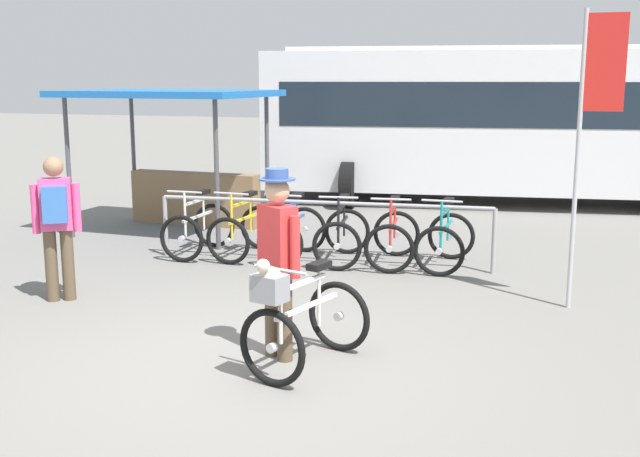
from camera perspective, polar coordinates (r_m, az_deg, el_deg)
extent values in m
plane|color=slate|center=(6.99, -5.65, -9.90)|extent=(80.00, 80.00, 0.00)
cylinder|color=#99999E|center=(11.17, -11.31, 0.16)|extent=(0.06, 0.06, 0.85)
cylinder|color=#99999E|center=(10.20, 12.70, -0.93)|extent=(0.06, 0.06, 0.85)
cylinder|color=#99999E|center=(10.37, 0.14, 1.93)|extent=(4.54, 0.47, 0.05)
torus|color=black|center=(11.64, -7.83, 0.23)|extent=(0.66, 0.07, 0.66)
cylinder|color=#B7B7BC|center=(11.64, -7.83, 0.23)|extent=(0.08, 0.06, 0.08)
torus|color=black|center=(10.74, -10.17, -0.75)|extent=(0.66, 0.07, 0.66)
cylinder|color=#B7B7BC|center=(10.74, -10.17, -0.75)|extent=(0.08, 0.06, 0.08)
cube|color=silver|center=(11.15, -8.99, 0.90)|extent=(0.04, 0.92, 0.04)
cube|color=silver|center=(11.07, -9.14, 2.00)|extent=(0.04, 0.61, 0.04)
cylinder|color=silver|center=(11.30, -8.58, 1.30)|extent=(0.03, 0.03, 0.55)
cube|color=black|center=(11.26, -8.62, 2.68)|extent=(0.12, 0.24, 0.06)
cylinder|color=silver|center=(10.79, -9.92, 1.02)|extent=(0.03, 0.03, 0.63)
cylinder|color=#B7B7BC|center=(10.74, -9.98, 2.67)|extent=(0.52, 0.03, 0.03)
torus|color=black|center=(11.40, -4.39, 0.07)|extent=(0.66, 0.13, 0.66)
cylinder|color=#B7B7BC|center=(11.40, -4.39, 0.07)|extent=(0.08, 0.07, 0.08)
torus|color=black|center=(10.51, -6.81, -0.92)|extent=(0.66, 0.13, 0.66)
cylinder|color=#B7B7BC|center=(10.51, -6.81, -0.92)|extent=(0.08, 0.07, 0.08)
cube|color=yellow|center=(10.91, -5.57, 0.76)|extent=(0.09, 0.92, 0.04)
cube|color=yellow|center=(10.82, -5.71, 1.88)|extent=(0.07, 0.61, 0.04)
cylinder|color=yellow|center=(11.06, -5.15, 1.17)|extent=(0.03, 0.03, 0.55)
cube|color=black|center=(11.01, -5.17, 2.58)|extent=(0.13, 0.25, 0.06)
cylinder|color=yellow|center=(10.55, -6.53, 0.89)|extent=(0.03, 0.03, 0.63)
cylinder|color=#B7B7BC|center=(10.50, -6.57, 2.58)|extent=(0.52, 0.06, 0.03)
torus|color=black|center=(11.22, -1.13, -0.07)|extent=(0.66, 0.09, 0.66)
cylinder|color=#B7B7BC|center=(11.22, -1.13, -0.07)|extent=(0.08, 0.06, 0.08)
torus|color=black|center=(10.28, -2.97, -1.12)|extent=(0.66, 0.09, 0.66)
cylinder|color=#B7B7BC|center=(10.28, -2.97, -1.12)|extent=(0.08, 0.06, 0.08)
cube|color=#2D56B7|center=(10.71, -2.02, 0.61)|extent=(0.05, 0.92, 0.04)
cube|color=#2D56B7|center=(10.62, -2.12, 1.75)|extent=(0.04, 0.61, 0.04)
cylinder|color=#2D56B7|center=(10.87, -1.69, 1.03)|extent=(0.03, 0.03, 0.55)
cube|color=black|center=(10.82, -1.70, 2.47)|extent=(0.12, 0.24, 0.06)
cylinder|color=#2D56B7|center=(10.33, -2.75, 0.73)|extent=(0.03, 0.03, 0.63)
cylinder|color=#B7B7BC|center=(10.28, -2.76, 2.45)|extent=(0.52, 0.03, 0.03)
torus|color=black|center=(11.09, 2.01, -0.21)|extent=(0.66, 0.17, 0.66)
cylinder|color=#B7B7BC|center=(11.09, 2.01, -0.21)|extent=(0.09, 0.07, 0.08)
torus|color=black|center=(10.10, 1.25, -1.33)|extent=(0.66, 0.17, 0.66)
cylinder|color=#B7B7BC|center=(10.10, 1.25, -1.33)|extent=(0.09, 0.07, 0.08)
cube|color=black|center=(10.55, 1.66, 0.45)|extent=(0.18, 0.91, 0.04)
cube|color=black|center=(10.46, 1.63, 1.61)|extent=(0.13, 0.61, 0.04)
cylinder|color=black|center=(10.72, 1.79, 0.89)|extent=(0.03, 0.03, 0.55)
cube|color=black|center=(10.67, 1.80, 2.35)|extent=(0.16, 0.26, 0.06)
cylinder|color=black|center=(10.15, 1.36, 0.55)|extent=(0.03, 0.03, 0.63)
cylinder|color=#B7B7BC|center=(10.10, 1.37, 2.31)|extent=(0.52, 0.11, 0.03)
torus|color=black|center=(10.98, 5.66, -0.38)|extent=(0.67, 0.18, 0.66)
cylinder|color=#B7B7BC|center=(10.98, 5.66, -0.38)|extent=(0.09, 0.07, 0.08)
torus|color=black|center=(9.98, 5.12, -1.52)|extent=(0.67, 0.18, 0.66)
cylinder|color=#B7B7BC|center=(9.98, 5.12, -1.52)|extent=(0.09, 0.07, 0.08)
cube|color=red|center=(10.43, 5.43, 0.29)|extent=(0.15, 0.91, 0.04)
cube|color=red|center=(10.35, 5.42, 1.46)|extent=(0.11, 0.61, 0.04)
cylinder|color=red|center=(10.61, 5.53, 0.74)|extent=(0.03, 0.03, 0.55)
cube|color=black|center=(10.56, 5.56, 2.21)|extent=(0.15, 0.25, 0.06)
cylinder|color=red|center=(10.04, 5.22, 0.39)|extent=(0.03, 0.03, 0.63)
cylinder|color=#B7B7BC|center=(9.99, 5.25, 2.17)|extent=(0.52, 0.10, 0.03)
torus|color=black|center=(10.91, 9.65, -0.55)|extent=(0.66, 0.09, 0.66)
cylinder|color=#B7B7BC|center=(10.91, 9.65, -0.55)|extent=(0.08, 0.06, 0.08)
torus|color=black|center=(9.92, 8.76, -1.68)|extent=(0.66, 0.09, 0.66)
cylinder|color=#B7B7BC|center=(9.92, 8.76, -1.68)|extent=(0.08, 0.06, 0.08)
cube|color=teal|center=(10.37, 9.26, 0.12)|extent=(0.04, 0.92, 0.04)
cube|color=teal|center=(10.28, 9.26, 1.31)|extent=(0.04, 0.61, 0.04)
cylinder|color=teal|center=(10.54, 9.43, 0.57)|extent=(0.03, 0.03, 0.55)
cube|color=black|center=(10.49, 9.48, 2.05)|extent=(0.12, 0.24, 0.06)
cylinder|color=teal|center=(9.97, 8.93, 0.23)|extent=(0.03, 0.03, 0.63)
cylinder|color=#B7B7BC|center=(9.92, 8.98, 2.02)|extent=(0.52, 0.03, 0.03)
torus|color=black|center=(7.18, 1.39, -6.49)|extent=(0.65, 0.23, 0.66)
cylinder|color=#B7B7BC|center=(7.18, 1.39, -6.49)|extent=(0.09, 0.08, 0.08)
torus|color=black|center=(6.39, -3.56, -8.77)|extent=(0.65, 0.23, 0.66)
cylinder|color=#B7B7BC|center=(6.39, -3.56, -8.77)|extent=(0.09, 0.08, 0.08)
cube|color=silver|center=(6.71, -0.94, -5.75)|extent=(0.28, 0.89, 0.04)
cube|color=silver|center=(6.61, -1.19, -3.98)|extent=(0.20, 0.60, 0.04)
cylinder|color=silver|center=(6.84, -0.06, -4.98)|extent=(0.03, 0.03, 0.55)
cube|color=black|center=(6.77, -0.07, -2.74)|extent=(0.18, 0.26, 0.06)
cylinder|color=silver|center=(6.38, -2.93, -5.81)|extent=(0.03, 0.03, 0.63)
cylinder|color=#B7B7BC|center=(6.30, -2.96, -3.06)|extent=(0.51, 0.16, 0.03)
cube|color=gray|center=(6.22, -3.73, -4.40)|extent=(0.30, 0.26, 0.22)
ellipsoid|color=beige|center=(6.19, -3.74, -3.51)|extent=(0.22, 0.20, 0.16)
sphere|color=beige|center=(6.11, -4.22, -2.76)|extent=(0.11, 0.11, 0.11)
cylinder|color=brown|center=(7.06, -3.52, -6.15)|extent=(0.14, 0.14, 0.82)
cylinder|color=brown|center=(6.92, -2.62, -6.49)|extent=(0.14, 0.14, 0.82)
cube|color=red|center=(6.81, -3.14, -0.69)|extent=(0.39, 0.35, 0.58)
cylinder|color=red|center=(7.01, -4.09, -0.79)|extent=(0.09, 0.09, 0.55)
cylinder|color=red|center=(6.66, -1.85, -1.38)|extent=(0.09, 0.09, 0.55)
sphere|color=tan|center=(6.74, -3.18, 2.81)|extent=(0.22, 0.22, 0.22)
cylinder|color=#334C8C|center=(6.73, -3.19, 3.65)|extent=(0.32, 0.32, 0.02)
cylinder|color=#334C8C|center=(6.72, -3.19, 4.07)|extent=(0.20, 0.20, 0.09)
cylinder|color=brown|center=(9.25, -19.19, -2.60)|extent=(0.14, 0.14, 0.82)
cylinder|color=brown|center=(9.24, -18.08, -2.55)|extent=(0.14, 0.14, 0.82)
cube|color=#E54C8C|center=(9.11, -18.91, 1.71)|extent=(0.39, 0.35, 0.58)
cylinder|color=#E54C8C|center=(9.16, -20.25, 1.35)|extent=(0.09, 0.09, 0.55)
cylinder|color=#E54C8C|center=(9.12, -17.50, 1.49)|extent=(0.09, 0.09, 0.55)
sphere|color=#9E7051|center=(9.06, -19.07, 4.33)|extent=(0.22, 0.22, 0.22)
cube|color=#3366B2|center=(8.95, -18.98, 1.68)|extent=(0.29, 0.26, 0.40)
cube|color=silver|center=(16.05, 14.43, 7.69)|extent=(10.25, 3.88, 2.70)
cube|color=#19232D|center=(16.03, 14.49, 8.94)|extent=(9.46, 3.79, 0.84)
cube|color=silver|center=(16.03, 14.67, 12.65)|extent=(9.23, 3.49, 0.08)
cylinder|color=black|center=(15.02, 2.07, 3.23)|extent=(0.37, 0.93, 0.90)
cylinder|color=black|center=(17.48, 3.24, 4.32)|extent=(0.37, 0.93, 0.90)
cylinder|color=#4C4C51|center=(14.22, -13.58, 5.12)|extent=(0.07, 0.07, 2.20)
cylinder|color=#4C4C51|center=(12.96, -3.92, 4.85)|extent=(0.07, 0.07, 2.20)
cylinder|color=#4C4C51|center=(12.77, -18.04, 4.24)|extent=(0.07, 0.07, 2.20)
cylinder|color=#4C4C51|center=(11.35, -7.62, 3.90)|extent=(0.07, 0.07, 2.20)
cube|color=blue|center=(12.69, -11.12, 9.75)|extent=(3.17, 2.40, 0.10)
cube|color=olive|center=(13.49, -9.19, 2.20)|extent=(2.35, 0.37, 0.90)
cylinder|color=#B2B2B7|center=(8.71, 18.42, 4.59)|extent=(0.05, 0.05, 3.20)
cube|color=red|center=(8.67, 20.33, 11.41)|extent=(0.40, 0.03, 1.00)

